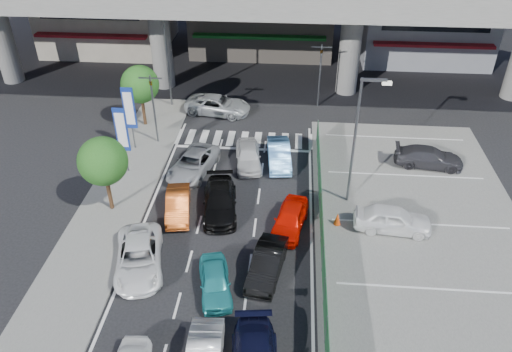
# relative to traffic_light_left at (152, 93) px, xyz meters

# --- Properties ---
(ground) EXTENTS (120.00, 120.00, 0.00)m
(ground) POSITION_rel_traffic_light_left_xyz_m (6.20, -12.00, -3.94)
(ground) COLOR black
(ground) RESTS_ON ground
(parking_lot) EXTENTS (12.00, 28.00, 0.06)m
(parking_lot) POSITION_rel_traffic_light_left_xyz_m (17.20, -10.00, -3.91)
(parking_lot) COLOR #5E5E5C
(parking_lot) RESTS_ON ground
(sidewalk_left) EXTENTS (4.00, 30.00, 0.12)m
(sidewalk_left) POSITION_rel_traffic_light_left_xyz_m (-0.80, -8.00, -3.88)
(sidewalk_left) COLOR #5E5E5C
(sidewalk_left) RESTS_ON ground
(fence_run) EXTENTS (0.16, 22.00, 1.80)m
(fence_run) POSITION_rel_traffic_light_left_xyz_m (11.50, -11.00, -3.04)
(fence_run) COLOR #1B512B
(fence_run) RESTS_ON ground
(traffic_light_left) EXTENTS (1.60, 1.24, 5.20)m
(traffic_light_left) POSITION_rel_traffic_light_left_xyz_m (0.00, 0.00, 0.00)
(traffic_light_left) COLOR #595B60
(traffic_light_left) RESTS_ON ground
(traffic_light_right) EXTENTS (1.60, 1.24, 5.20)m
(traffic_light_right) POSITION_rel_traffic_light_left_xyz_m (11.70, 7.00, 0.00)
(traffic_light_right) COLOR #595B60
(traffic_light_right) RESTS_ON ground
(street_lamp_right) EXTENTS (1.65, 0.22, 8.00)m
(street_lamp_right) POSITION_rel_traffic_light_left_xyz_m (13.37, -6.00, 0.83)
(street_lamp_right) COLOR #595B60
(street_lamp_right) RESTS_ON ground
(street_lamp_left) EXTENTS (1.65, 0.22, 8.00)m
(street_lamp_left) POSITION_rel_traffic_light_left_xyz_m (-0.13, 6.00, 0.83)
(street_lamp_left) COLOR #595B60
(street_lamp_left) RESTS_ON ground
(signboard_near) EXTENTS (0.80, 0.14, 4.70)m
(signboard_near) POSITION_rel_traffic_light_left_xyz_m (-1.00, -4.01, -0.87)
(signboard_near) COLOR #595B60
(signboard_near) RESTS_ON ground
(signboard_far) EXTENTS (0.80, 0.14, 4.70)m
(signboard_far) POSITION_rel_traffic_light_left_xyz_m (-1.40, -1.01, -0.87)
(signboard_far) COLOR #595B60
(signboard_far) RESTS_ON ground
(tree_near) EXTENTS (2.80, 2.80, 4.80)m
(tree_near) POSITION_rel_traffic_light_left_xyz_m (-0.80, -8.00, -0.55)
(tree_near) COLOR #382314
(tree_near) RESTS_ON ground
(tree_far) EXTENTS (2.80, 2.80, 4.80)m
(tree_far) POSITION_rel_traffic_light_left_xyz_m (-1.60, 2.50, -0.55)
(tree_far) COLOR #382314
(tree_far) RESTS_ON ground
(sedan_white_mid_left) EXTENTS (3.40, 5.37, 1.38)m
(sedan_white_mid_left) POSITION_rel_traffic_light_left_xyz_m (2.18, -12.61, -3.25)
(sedan_white_mid_left) COLOR white
(sedan_white_mid_left) RESTS_ON ground
(taxi_teal_mid) EXTENTS (2.26, 3.88, 1.24)m
(taxi_teal_mid) POSITION_rel_traffic_light_left_xyz_m (6.28, -13.90, -3.32)
(taxi_teal_mid) COLOR teal
(taxi_teal_mid) RESTS_ON ground
(hatch_black_mid_right) EXTENTS (2.09, 4.23, 1.33)m
(hatch_black_mid_right) POSITION_rel_traffic_light_left_xyz_m (8.71, -12.54, -3.27)
(hatch_black_mid_right) COLOR black
(hatch_black_mid_right) RESTS_ON ground
(taxi_orange_left) EXTENTS (1.97, 3.99, 1.26)m
(taxi_orange_left) POSITION_rel_traffic_light_left_xyz_m (3.22, -8.07, -3.31)
(taxi_orange_left) COLOR #CF551A
(taxi_orange_left) RESTS_ON ground
(sedan_black_mid) EXTENTS (2.54, 4.97, 1.38)m
(sedan_black_mid) POSITION_rel_traffic_light_left_xyz_m (5.63, -7.62, -3.25)
(sedan_black_mid) COLOR black
(sedan_black_mid) RESTS_ON ground
(taxi_orange_right) EXTENTS (2.37, 4.21, 1.35)m
(taxi_orange_right) POSITION_rel_traffic_light_left_xyz_m (9.77, -8.88, -3.26)
(taxi_orange_right) COLOR #EE1203
(taxi_orange_right) RESTS_ON ground
(wagon_silver_front_left) EXTENTS (3.30, 5.19, 1.33)m
(wagon_silver_front_left) POSITION_rel_traffic_light_left_xyz_m (3.31, -3.65, -3.27)
(wagon_silver_front_left) COLOR #A0A3A7
(wagon_silver_front_left) RESTS_ON ground
(sedan_white_front_mid) EXTENTS (2.20, 4.24, 1.38)m
(sedan_white_front_mid) POSITION_rel_traffic_light_left_xyz_m (6.82, -2.39, -3.25)
(sedan_white_front_mid) COLOR silver
(sedan_white_front_mid) RESTS_ON ground
(kei_truck_front_right) EXTENTS (1.91, 4.32, 1.38)m
(kei_truck_front_right) POSITION_rel_traffic_light_left_xyz_m (8.87, -2.08, -3.25)
(kei_truck_front_right) COLOR #66AAF0
(kei_truck_front_right) RESTS_ON ground
(crossing_wagon_silver) EXTENTS (5.50, 3.21, 1.44)m
(crossing_wagon_silver) POSITION_rel_traffic_light_left_xyz_m (3.70, 5.00, -3.22)
(crossing_wagon_silver) COLOR #A9ADB1
(crossing_wagon_silver) RESTS_ON ground
(parked_sedan_white) EXTENTS (4.42, 2.11, 1.46)m
(parked_sedan_white) POSITION_rel_traffic_light_left_xyz_m (15.49, -8.59, -3.15)
(parked_sedan_white) COLOR white
(parked_sedan_white) RESTS_ON parking_lot
(parked_sedan_dgrey) EXTENTS (4.66, 2.31, 1.30)m
(parked_sedan_dgrey) POSITION_rel_traffic_light_left_xyz_m (18.87, -1.66, -3.22)
(parked_sedan_dgrey) COLOR #353439
(parked_sedan_dgrey) RESTS_ON parking_lot
(traffic_cone) EXTENTS (0.53, 0.53, 0.77)m
(traffic_cone) POSITION_rel_traffic_light_left_xyz_m (12.46, -8.38, -3.49)
(traffic_cone) COLOR #F94B0D
(traffic_cone) RESTS_ON parking_lot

